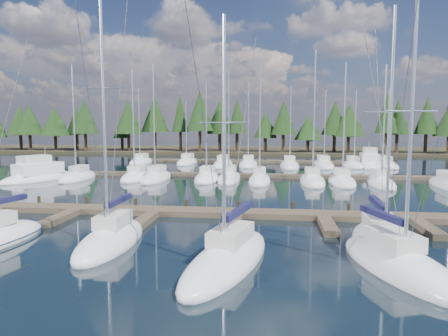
# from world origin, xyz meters

# --- Properties ---
(ground) EXTENTS (260.00, 260.00, 0.00)m
(ground) POSITION_xyz_m (0.00, 30.00, 0.00)
(ground) COLOR black
(ground) RESTS_ON ground
(far_shore) EXTENTS (220.00, 30.00, 0.60)m
(far_shore) POSITION_xyz_m (0.00, 90.00, 0.30)
(far_shore) COLOR #322C1B
(far_shore) RESTS_ON ground
(main_dock) EXTENTS (44.00, 6.13, 0.90)m
(main_dock) POSITION_xyz_m (0.00, 17.36, 0.20)
(main_dock) COLOR brown
(main_dock) RESTS_ON ground
(back_docks) EXTENTS (50.00, 21.80, 0.40)m
(back_docks) POSITION_xyz_m (0.00, 49.58, 0.20)
(back_docks) COLOR brown
(back_docks) RESTS_ON ground
(front_sailboat_2) EXTENTS (2.51, 7.66, 15.35)m
(front_sailboat_2) POSITION_xyz_m (-6.24, 10.04, 0.32)
(front_sailboat_2) COLOR white
(front_sailboat_2) RESTS_ON ground
(front_sailboat_3) EXTENTS (4.75, 9.64, 12.08)m
(front_sailboat_3) POSITION_xyz_m (0.45, 7.79, 0.28)
(front_sailboat_3) COLOR white
(front_sailboat_3) RESTS_ON ground
(front_sailboat_4) EXTENTS (3.34, 9.15, 13.08)m
(front_sailboat_4) POSITION_xyz_m (8.26, 10.86, 0.28)
(front_sailboat_4) COLOR white
(front_sailboat_4) RESTS_ON ground
(front_sailboat_5) EXTENTS (5.15, 8.75, 12.96)m
(front_sailboat_5) POSITION_xyz_m (8.17, 7.98, 0.28)
(front_sailboat_5) COLOR white
(front_sailboat_5) RESTS_ON ground
(back_sailboat_rows) EXTENTS (44.54, 32.52, 15.55)m
(back_sailboat_rows) POSITION_xyz_m (1.11, 45.19, 0.26)
(back_sailboat_rows) COLOR white
(back_sailboat_rows) RESTS_ON ground
(motor_yacht_left) EXTENTS (6.80, 10.34, 4.93)m
(motor_yacht_left) POSITION_xyz_m (-25.29, 33.89, 0.53)
(motor_yacht_left) COLOR white
(motor_yacht_left) RESTS_ON ground
(motor_yacht_right) EXTENTS (4.55, 10.38, 5.04)m
(motor_yacht_right) POSITION_xyz_m (17.55, 54.54, 0.54)
(motor_yacht_right) COLOR white
(motor_yacht_right) RESTS_ON ground
(tree_line) EXTENTS (184.70, 12.07, 13.72)m
(tree_line) POSITION_xyz_m (-0.26, 80.16, 7.62)
(tree_line) COLOR black
(tree_line) RESTS_ON far_shore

